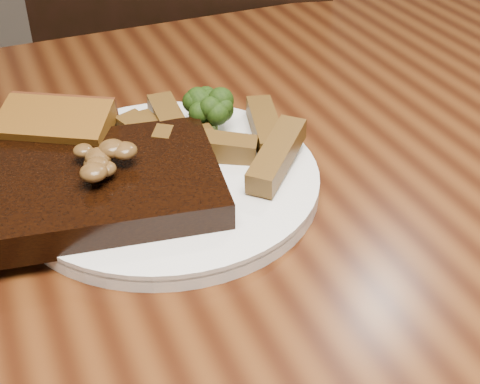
{
  "coord_description": "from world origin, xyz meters",
  "views": [
    {
      "loc": [
        -0.15,
        -0.39,
        1.09
      ],
      "look_at": [
        0.02,
        0.0,
        0.78
      ],
      "focal_mm": 50.0,
      "sensor_mm": 36.0,
      "label": 1
    }
  ],
  "objects_px": {
    "chair_far": "(185,111)",
    "potato_wedges": "(220,150)",
    "dining_table": "(222,312)",
    "garlic_bread": "(58,143)",
    "plate": "(168,182)",
    "steak": "(105,185)"
  },
  "relations": [
    {
      "from": "chair_far",
      "to": "potato_wedges",
      "type": "bearing_deg",
      "value": 90.31
    },
    {
      "from": "dining_table",
      "to": "chair_far",
      "type": "height_order",
      "value": "chair_far"
    },
    {
      "from": "dining_table",
      "to": "potato_wedges",
      "type": "xyz_separation_m",
      "value": [
        0.03,
        0.08,
        0.12
      ]
    },
    {
      "from": "chair_far",
      "to": "garlic_bread",
      "type": "bearing_deg",
      "value": 75.15
    },
    {
      "from": "dining_table",
      "to": "garlic_bread",
      "type": "xyz_separation_m",
      "value": [
        -0.1,
        0.15,
        0.12
      ]
    },
    {
      "from": "potato_wedges",
      "to": "dining_table",
      "type": "bearing_deg",
      "value": -111.53
    },
    {
      "from": "plate",
      "to": "garlic_bread",
      "type": "relative_size",
      "value": 2.68
    },
    {
      "from": "dining_table",
      "to": "chair_far",
      "type": "xyz_separation_m",
      "value": [
        0.18,
        0.63,
        -0.15
      ]
    },
    {
      "from": "steak",
      "to": "potato_wedges",
      "type": "distance_m",
      "value": 0.11
    },
    {
      "from": "chair_far",
      "to": "steak",
      "type": "height_order",
      "value": "chair_far"
    },
    {
      "from": "plate",
      "to": "potato_wedges",
      "type": "relative_size",
      "value": 2.22
    },
    {
      "from": "dining_table",
      "to": "plate",
      "type": "distance_m",
      "value": 0.12
    },
    {
      "from": "dining_table",
      "to": "steak",
      "type": "xyz_separation_m",
      "value": [
        -0.08,
        0.06,
        0.12
      ]
    },
    {
      "from": "chair_far",
      "to": "garlic_bread",
      "type": "distance_m",
      "value": 0.61
    },
    {
      "from": "steak",
      "to": "chair_far",
      "type": "bearing_deg",
      "value": 74.88
    },
    {
      "from": "steak",
      "to": "garlic_bread",
      "type": "xyz_separation_m",
      "value": [
        -0.02,
        0.09,
        -0.0
      ]
    },
    {
      "from": "garlic_bread",
      "to": "potato_wedges",
      "type": "bearing_deg",
      "value": 2.22
    },
    {
      "from": "potato_wedges",
      "to": "chair_far",
      "type": "bearing_deg",
      "value": 75.09
    },
    {
      "from": "dining_table",
      "to": "steak",
      "type": "bearing_deg",
      "value": 140.86
    },
    {
      "from": "chair_far",
      "to": "potato_wedges",
      "type": "height_order",
      "value": "chair_far"
    },
    {
      "from": "dining_table",
      "to": "garlic_bread",
      "type": "bearing_deg",
      "value": 123.74
    },
    {
      "from": "chair_far",
      "to": "garlic_bread",
      "type": "height_order",
      "value": "chair_far"
    }
  ]
}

